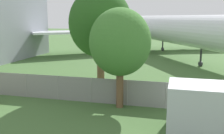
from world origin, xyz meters
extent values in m
cylinder|color=gray|center=(-5.09, 11.15, 0.88)|extent=(0.07, 0.07, 1.77)
cylinder|color=gray|center=(-2.55, 11.15, 0.88)|extent=(0.07, 0.07, 1.77)
cylinder|color=gray|center=(0.00, 11.15, 0.88)|extent=(0.07, 0.07, 1.77)
cylinder|color=gray|center=(2.55, 11.15, 0.88)|extent=(0.07, 0.07, 1.77)
cylinder|color=gray|center=(5.09, 11.15, 0.88)|extent=(0.07, 0.07, 1.77)
cylinder|color=gray|center=(7.64, 11.15, 0.88)|extent=(0.07, 0.07, 1.77)
cube|color=gray|center=(0.00, 11.15, 0.88)|extent=(56.00, 0.01, 1.77)
cylinder|color=silver|center=(1.93, 38.64, 4.14)|extent=(23.35, 36.36, 3.96)
cone|color=silver|center=(-9.27, 57.97, 4.14)|extent=(5.56, 6.06, 3.56)
cube|color=silver|center=(10.38, 45.83, 3.54)|extent=(18.66, 11.88, 0.30)
cylinder|color=#939399|center=(7.88, 44.79, 2.50)|extent=(3.33, 3.97, 1.78)
cube|color=silver|center=(-8.51, 34.88, 3.54)|extent=(17.51, 15.41, 0.30)
cylinder|color=#939399|center=(-6.37, 36.53, 2.50)|extent=(3.33, 3.97, 1.78)
cube|color=silver|center=(-7.54, 54.97, 9.08)|extent=(1.99, 3.20, 5.93)
cube|color=silver|center=(-7.44, 54.80, 4.53)|extent=(9.12, 7.10, 0.20)
cylinder|color=#2D2D33|center=(8.40, 27.46, 1.08)|extent=(0.24, 0.24, 2.16)
cylinder|color=#2D2D33|center=(8.40, 27.46, 0.28)|extent=(0.54, 0.63, 0.56)
cylinder|color=#2D2D33|center=(2.99, 41.55, 1.08)|extent=(0.24, 0.24, 2.16)
cylinder|color=#2D2D33|center=(2.99, 41.55, 0.28)|extent=(0.54, 0.63, 0.56)
cylinder|color=#2D2D33|center=(-1.12, 39.17, 1.08)|extent=(0.24, 0.24, 2.16)
cylinder|color=#2D2D33|center=(-1.12, 39.17, 0.28)|extent=(0.54, 0.63, 0.56)
cube|color=silver|center=(7.69, 7.93, 1.28)|extent=(4.72, 2.54, 2.56)
cylinder|color=brown|center=(2.13, 10.69, 1.32)|extent=(0.47, 0.47, 2.65)
ellipsoid|color=#427A33|center=(2.13, 10.69, 4.32)|extent=(3.94, 3.94, 4.33)
cylinder|color=brown|center=(-0.35, 14.63, 1.64)|extent=(0.60, 0.60, 3.29)
ellipsoid|color=#28561E|center=(-0.35, 14.63, 5.41)|extent=(5.00, 5.00, 5.50)
camera|label=1|loc=(5.75, -5.49, 5.88)|focal=42.00mm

